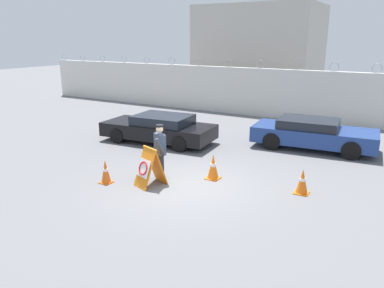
{
  "coord_description": "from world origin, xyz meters",
  "views": [
    {
      "loc": [
        5.5,
        -8.96,
        4.33
      ],
      "look_at": [
        -0.78,
        1.7,
        0.8
      ],
      "focal_mm": 35.0,
      "sensor_mm": 36.0,
      "label": 1
    }
  ],
  "objects_px": {
    "barricade_sign": "(149,167)",
    "traffic_cone_mid": "(106,172)",
    "traffic_cone_far": "(302,181)",
    "parked_car_rear_sedan": "(313,133)",
    "traffic_cone_near": "(213,167)",
    "parked_car_front_coupe": "(159,128)",
    "security_guard": "(160,149)"
  },
  "relations": [
    {
      "from": "traffic_cone_near",
      "to": "parked_car_rear_sedan",
      "type": "height_order",
      "value": "parked_car_rear_sedan"
    },
    {
      "from": "barricade_sign",
      "to": "traffic_cone_mid",
      "type": "xyz_separation_m",
      "value": [
        -1.27,
        -0.52,
        -0.22
      ]
    },
    {
      "from": "traffic_cone_near",
      "to": "traffic_cone_mid",
      "type": "bearing_deg",
      "value": -143.27
    },
    {
      "from": "traffic_cone_near",
      "to": "parked_car_front_coupe",
      "type": "height_order",
      "value": "parked_car_front_coupe"
    },
    {
      "from": "barricade_sign",
      "to": "traffic_cone_near",
      "type": "distance_m",
      "value": 2.05
    },
    {
      "from": "barricade_sign",
      "to": "parked_car_front_coupe",
      "type": "distance_m",
      "value": 4.9
    },
    {
      "from": "traffic_cone_far",
      "to": "security_guard",
      "type": "bearing_deg",
      "value": -164.58
    },
    {
      "from": "parked_car_front_coupe",
      "to": "traffic_cone_far",
      "type": "bearing_deg",
      "value": 155.02
    },
    {
      "from": "traffic_cone_near",
      "to": "parked_car_rear_sedan",
      "type": "relative_size",
      "value": 0.16
    },
    {
      "from": "security_guard",
      "to": "traffic_cone_far",
      "type": "relative_size",
      "value": 2.42
    },
    {
      "from": "traffic_cone_mid",
      "to": "parked_car_front_coupe",
      "type": "distance_m",
      "value": 4.88
    },
    {
      "from": "traffic_cone_near",
      "to": "traffic_cone_mid",
      "type": "height_order",
      "value": "traffic_cone_near"
    },
    {
      "from": "barricade_sign",
      "to": "traffic_cone_far",
      "type": "distance_m",
      "value": 4.51
    },
    {
      "from": "barricade_sign",
      "to": "traffic_cone_mid",
      "type": "relative_size",
      "value": 1.6
    },
    {
      "from": "barricade_sign",
      "to": "traffic_cone_mid",
      "type": "distance_m",
      "value": 1.39
    },
    {
      "from": "traffic_cone_near",
      "to": "parked_car_rear_sedan",
      "type": "xyz_separation_m",
      "value": [
        1.89,
        5.02,
        0.23
      ]
    },
    {
      "from": "traffic_cone_near",
      "to": "parked_car_rear_sedan",
      "type": "distance_m",
      "value": 5.37
    },
    {
      "from": "traffic_cone_far",
      "to": "traffic_cone_mid",
      "type": "bearing_deg",
      "value": -157.4
    },
    {
      "from": "traffic_cone_mid",
      "to": "parked_car_rear_sedan",
      "type": "height_order",
      "value": "parked_car_rear_sedan"
    },
    {
      "from": "parked_car_rear_sedan",
      "to": "traffic_cone_near",
      "type": "bearing_deg",
      "value": -115.59
    },
    {
      "from": "barricade_sign",
      "to": "traffic_cone_mid",
      "type": "height_order",
      "value": "barricade_sign"
    },
    {
      "from": "traffic_cone_far",
      "to": "parked_car_front_coupe",
      "type": "bearing_deg",
      "value": 160.09
    },
    {
      "from": "barricade_sign",
      "to": "traffic_cone_far",
      "type": "xyz_separation_m",
      "value": [
        4.15,
        1.73,
        -0.23
      ]
    },
    {
      "from": "traffic_cone_near",
      "to": "parked_car_front_coupe",
      "type": "xyz_separation_m",
      "value": [
        -3.99,
        2.7,
        0.21
      ]
    },
    {
      "from": "barricade_sign",
      "to": "parked_car_rear_sedan",
      "type": "distance_m",
      "value": 7.29
    },
    {
      "from": "barricade_sign",
      "to": "traffic_cone_near",
      "type": "xyz_separation_m",
      "value": [
        1.41,
        1.48,
        -0.19
      ]
    },
    {
      "from": "traffic_cone_far",
      "to": "parked_car_rear_sedan",
      "type": "xyz_separation_m",
      "value": [
        -0.86,
        4.77,
        0.27
      ]
    },
    {
      "from": "traffic_cone_mid",
      "to": "parked_car_rear_sedan",
      "type": "bearing_deg",
      "value": 56.96
    },
    {
      "from": "traffic_cone_far",
      "to": "traffic_cone_near",
      "type": "bearing_deg",
      "value": -174.63
    },
    {
      "from": "traffic_cone_mid",
      "to": "security_guard",
      "type": "bearing_deg",
      "value": 41.22
    },
    {
      "from": "traffic_cone_mid",
      "to": "parked_car_front_coupe",
      "type": "relative_size",
      "value": 0.15
    },
    {
      "from": "traffic_cone_mid",
      "to": "traffic_cone_far",
      "type": "bearing_deg",
      "value": 22.6
    }
  ]
}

